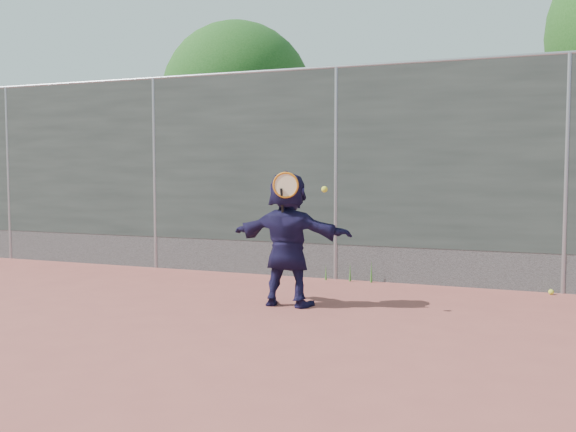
% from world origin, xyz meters
% --- Properties ---
extents(ground, '(80.00, 80.00, 0.00)m').
position_xyz_m(ground, '(0.00, 0.00, 0.00)').
color(ground, '#9E4C42').
rests_on(ground, ground).
extents(player, '(1.44, 0.46, 1.55)m').
position_xyz_m(player, '(0.03, 1.56, 0.77)').
color(player, '#181438').
rests_on(player, ground).
extents(ball_ground, '(0.07, 0.07, 0.07)m').
position_xyz_m(ball_ground, '(2.86, 3.35, 0.03)').
color(ball_ground, '#C8D02E').
rests_on(ball_ground, ground).
extents(fence, '(20.00, 0.06, 3.03)m').
position_xyz_m(fence, '(-0.00, 3.50, 1.58)').
color(fence, '#38423D').
rests_on(fence, ground).
extents(swing_action, '(0.64, 0.15, 0.51)m').
position_xyz_m(swing_action, '(0.12, 1.35, 1.37)').
color(swing_action, '#C66A12').
rests_on(swing_action, ground).
extents(tree_left, '(3.15, 3.00, 4.53)m').
position_xyz_m(tree_left, '(-2.85, 6.55, 2.94)').
color(tree_left, '#382314').
rests_on(tree_left, ground).
extents(weed_clump, '(0.68, 0.07, 0.30)m').
position_xyz_m(weed_clump, '(0.29, 3.38, 0.13)').
color(weed_clump, '#387226').
rests_on(weed_clump, ground).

